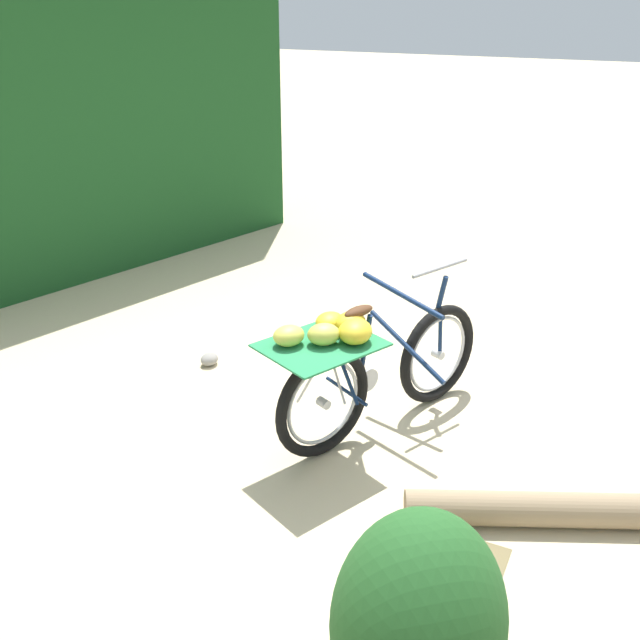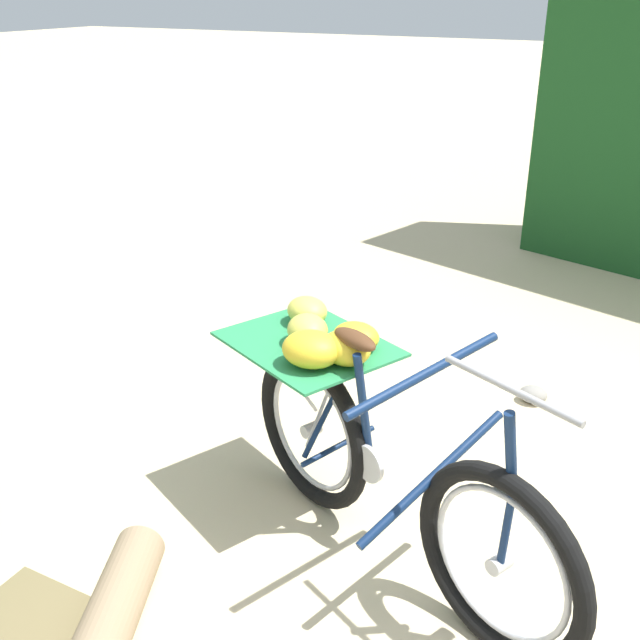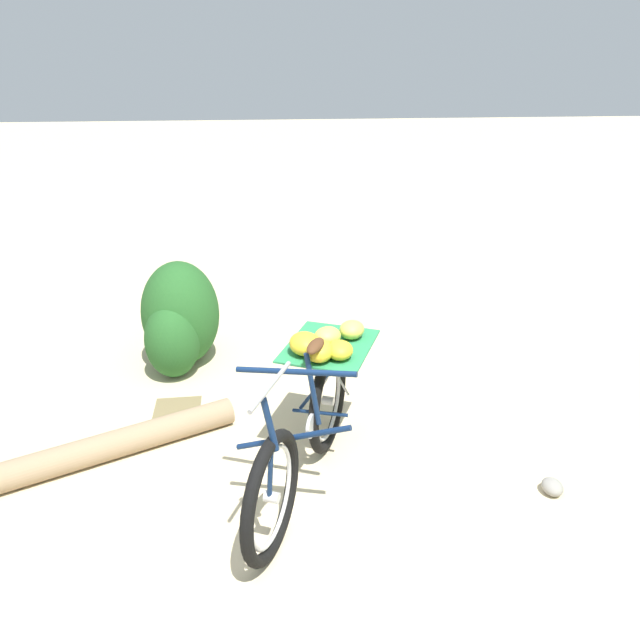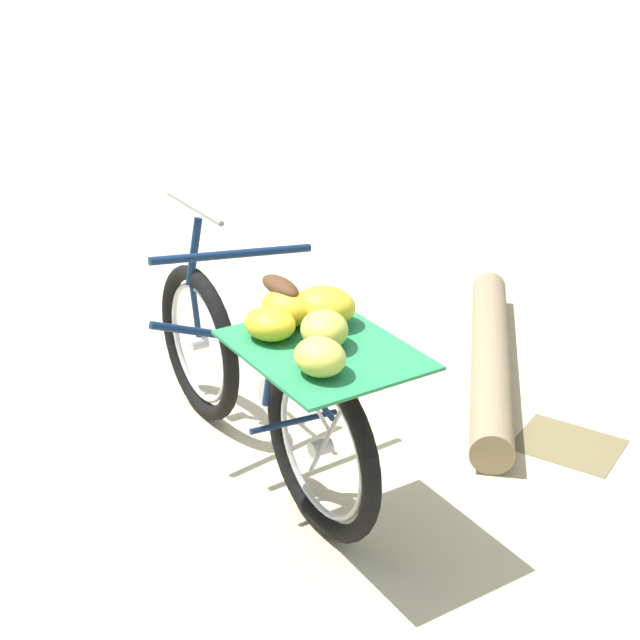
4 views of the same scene
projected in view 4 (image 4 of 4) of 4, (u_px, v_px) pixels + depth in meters
The scene contains 4 objects.
ground_plane at pixel (194, 462), 3.95m from camera, with size 60.00×60.00×0.00m, color beige.
bicycle at pixel (267, 373), 3.63m from camera, with size 1.74×1.02×1.03m.
fallen_log at pixel (490, 356), 4.67m from camera, with size 0.19×0.19×1.89m, color #937A5B.
leaf_litter_patch at pixel (568, 444), 4.07m from camera, with size 0.44×0.36×0.01m, color olive.
Camera 4 is at (2.29, -2.50, 2.18)m, focal length 51.41 mm.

